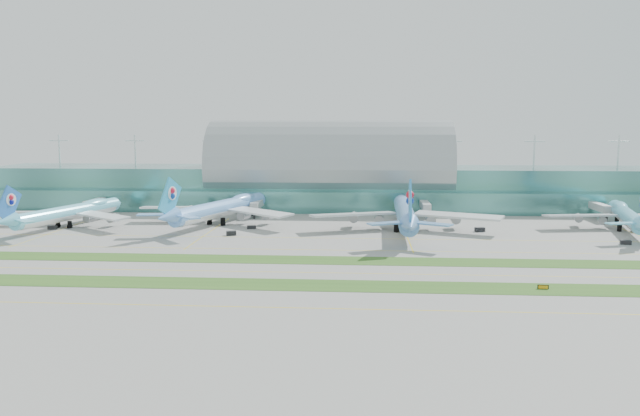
# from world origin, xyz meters

# --- Properties ---
(ground) EXTENTS (700.00, 700.00, 0.00)m
(ground) POSITION_xyz_m (0.00, 0.00, 0.00)
(ground) COLOR gray
(ground) RESTS_ON ground
(terminal) EXTENTS (340.00, 69.10, 36.00)m
(terminal) POSITION_xyz_m (0.01, 128.79, 14.23)
(terminal) COLOR #3D7A75
(terminal) RESTS_ON ground
(grass_strip_near) EXTENTS (420.00, 12.00, 0.08)m
(grass_strip_near) POSITION_xyz_m (0.00, -28.00, 0.04)
(grass_strip_near) COLOR #2D591E
(grass_strip_near) RESTS_ON ground
(grass_strip_far) EXTENTS (420.00, 12.00, 0.08)m
(grass_strip_far) POSITION_xyz_m (0.00, 2.00, 0.04)
(grass_strip_far) COLOR #2D591E
(grass_strip_far) RESTS_ON ground
(taxiline_a) EXTENTS (420.00, 0.35, 0.01)m
(taxiline_a) POSITION_xyz_m (0.00, -48.00, 0.01)
(taxiline_a) COLOR yellow
(taxiline_a) RESTS_ON ground
(taxiline_b) EXTENTS (420.00, 0.35, 0.01)m
(taxiline_b) POSITION_xyz_m (0.00, -14.00, 0.01)
(taxiline_b) COLOR yellow
(taxiline_b) RESTS_ON ground
(taxiline_c) EXTENTS (420.00, 0.35, 0.01)m
(taxiline_c) POSITION_xyz_m (0.00, 18.00, 0.01)
(taxiline_c) COLOR yellow
(taxiline_c) RESTS_ON ground
(taxiline_d) EXTENTS (420.00, 0.35, 0.01)m
(taxiline_d) POSITION_xyz_m (0.00, 40.00, 0.01)
(taxiline_d) COLOR yellow
(taxiline_d) RESTS_ON ground
(airliner_a) EXTENTS (61.12, 70.52, 19.66)m
(airliner_a) POSITION_xyz_m (-101.67, 59.79, 6.06)
(airliner_a) COLOR #6ED8F4
(airliner_a) RESTS_ON ground
(airliner_b) EXTENTS (67.40, 78.30, 22.18)m
(airliner_b) POSITION_xyz_m (-42.06, 71.21, 6.84)
(airliner_b) COLOR #71AEF8
(airliner_b) RESTS_ON ground
(airliner_c) EXTENTS (74.15, 84.07, 23.16)m
(airliner_c) POSITION_xyz_m (32.81, 59.49, 7.14)
(airliner_c) COLOR #6298D8
(airliner_c) RESTS_ON ground
(airliner_d) EXTENTS (61.03, 70.35, 19.57)m
(airliner_d) POSITION_xyz_m (119.03, 65.52, 6.04)
(airliner_d) COLOR #68C6E6
(airliner_d) RESTS_ON ground
(gse_b) EXTENTS (3.51, 1.84, 1.42)m
(gse_b) POSITION_xyz_m (-105.22, 51.65, 0.71)
(gse_b) COLOR black
(gse_b) RESTS_ON ground
(gse_c) EXTENTS (4.03, 3.12, 1.64)m
(gse_c) POSITION_xyz_m (-32.29, 43.19, 0.82)
(gse_c) COLOR black
(gse_c) RESTS_ON ground
(gse_d) EXTENTS (3.78, 2.42, 1.31)m
(gse_d) POSITION_xyz_m (-27.40, 58.36, 0.66)
(gse_d) COLOR black
(gse_d) RESTS_ON ground
(gse_e) EXTENTS (4.24, 2.56, 1.77)m
(gse_e) POSITION_xyz_m (33.69, 47.26, 0.89)
(gse_e) COLOR gold
(gse_e) RESTS_ON ground
(gse_f) EXTENTS (4.00, 2.71, 1.63)m
(gse_f) POSITION_xyz_m (61.48, 57.92, 0.81)
(gse_f) COLOR black
(gse_f) RESTS_ON ground
(gse_g) EXTENTS (3.69, 2.32, 1.46)m
(gse_g) POSITION_xyz_m (106.54, 34.61, 0.73)
(gse_g) COLOR black
(gse_g) RESTS_ON ground
(taxiway_sign_east) EXTENTS (2.69, 0.54, 1.13)m
(taxiway_sign_east) POSITION_xyz_m (61.34, -27.84, 0.56)
(taxiway_sign_east) COLOR black
(taxiway_sign_east) RESTS_ON ground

